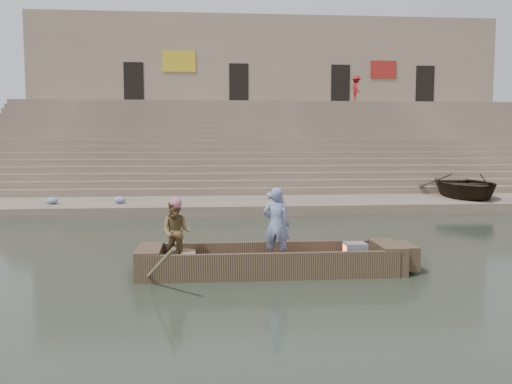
{
  "coord_description": "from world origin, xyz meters",
  "views": [
    {
      "loc": [
        -4.22,
        -13.81,
        2.86
      ],
      "look_at": [
        -2.88,
        1.19,
        1.4
      ],
      "focal_mm": 38.76,
      "sensor_mm": 36.0,
      "label": 1
    }
  ],
  "objects": [
    {
      "name": "mid_landing",
      "position": [
        0.0,
        15.5,
        1.4
      ],
      "size": [
        32.0,
        3.0,
        2.8
      ],
      "primitive_type": "cube",
      "color": "gray",
      "rests_on": "ground"
    },
    {
      "name": "main_rowboat",
      "position": [
        -2.88,
        -2.31,
        0.11
      ],
      "size": [
        5.0,
        1.3,
        0.22
      ],
      "primitive_type": "cube",
      "color": "brown",
      "rests_on": "ground"
    },
    {
      "name": "rowing_man",
      "position": [
        -4.88,
        -2.15,
        0.89
      ],
      "size": [
        0.75,
        0.64,
        1.34
      ],
      "primitive_type": "imported",
      "rotation": [
        0.0,
        0.0,
        -0.22
      ],
      "color": "#2B8136",
      "rests_on": "main_rowboat"
    },
    {
      "name": "upper_landing",
      "position": [
        0.0,
        22.5,
        2.6
      ],
      "size": [
        32.0,
        3.0,
        5.2
      ],
      "primitive_type": "cube",
      "color": "gray",
      "rests_on": "ground"
    },
    {
      "name": "standing_man",
      "position": [
        -2.75,
        -2.24,
        1.03
      ],
      "size": [
        0.68,
        0.55,
        1.61
      ],
      "primitive_type": "imported",
      "rotation": [
        0.0,
        0.0,
        2.83
      ],
      "color": "navy",
      "rests_on": "main_rowboat"
    },
    {
      "name": "cloth_bundles",
      "position": [
        -2.87,
        7.72,
        0.53
      ],
      "size": [
        16.66,
        1.93,
        0.26
      ],
      "color": "#3F5999",
      "rests_on": "lower_landing"
    },
    {
      "name": "pedestrian",
      "position": [
        5.52,
        21.82,
        6.06
      ],
      "size": [
        0.64,
        1.11,
        1.72
      ],
      "primitive_type": "imported",
      "rotation": [
        0.0,
        0.0,
        1.57
      ],
      "color": "maroon",
      "rests_on": "upper_landing"
    },
    {
      "name": "building_wall",
      "position": [
        0.0,
        26.5,
        5.6
      ],
      "size": [
        32.0,
        5.07,
        11.2
      ],
      "color": "gray",
      "rests_on": "ground"
    },
    {
      "name": "ground",
      "position": [
        0.0,
        0.0,
        0.0
      ],
      "size": [
        120.0,
        120.0,
        0.0
      ],
      "primitive_type": "plane",
      "color": "#273124",
      "rests_on": "ground"
    },
    {
      "name": "rowboat_trim",
      "position": [
        -2.67,
        -2.31,
        0.31
      ],
      "size": [
        6.04,
        2.63,
        2.01
      ],
      "color": "brown",
      "rests_on": "ground"
    },
    {
      "name": "ghat_steps",
      "position": [
        0.0,
        17.19,
        1.8
      ],
      "size": [
        32.0,
        11.0,
        5.2
      ],
      "color": "gray",
      "rests_on": "ground"
    },
    {
      "name": "television",
      "position": [
        -1.05,
        -2.31,
        0.42
      ],
      "size": [
        0.46,
        0.42,
        0.4
      ],
      "color": "gray",
      "rests_on": "main_rowboat"
    },
    {
      "name": "beached_rowboat",
      "position": [
        6.62,
        8.45,
        0.9
      ],
      "size": [
        4.14,
        5.29,
        1.0
      ],
      "primitive_type": "imported",
      "rotation": [
        0.0,
        0.0,
        -0.15
      ],
      "color": "#2D2116",
      "rests_on": "lower_landing"
    },
    {
      "name": "lower_landing",
      "position": [
        0.0,
        8.0,
        0.2
      ],
      "size": [
        32.0,
        4.0,
        0.4
      ],
      "primitive_type": "cube",
      "color": "gray",
      "rests_on": "ground"
    }
  ]
}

